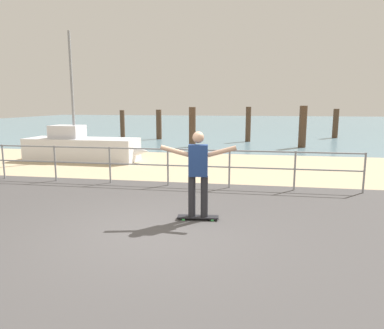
# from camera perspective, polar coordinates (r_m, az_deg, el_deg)

# --- Properties ---
(ground_plane) EXTENTS (24.00, 10.00, 0.04)m
(ground_plane) POSITION_cam_1_polar(r_m,az_deg,el_deg) (5.48, -9.07, -14.60)
(ground_plane) COLOR #474444
(ground_plane) RESTS_ON ground
(beach_strip) EXTENTS (24.00, 6.00, 0.04)m
(beach_strip) POSITION_cam_1_polar(r_m,az_deg,el_deg) (13.01, 2.40, -0.17)
(beach_strip) COLOR tan
(beach_strip) RESTS_ON ground
(sea_surface) EXTENTS (72.00, 50.00, 0.04)m
(sea_surface) POSITION_cam_1_polar(r_m,az_deg,el_deg) (40.80, 7.62, 6.55)
(sea_surface) COLOR slate
(sea_surface) RESTS_ON ground
(railing_fence) EXTENTS (11.84, 0.05, 1.05)m
(railing_fence) POSITION_cam_1_polar(r_m,az_deg,el_deg) (9.94, -8.63, 0.72)
(railing_fence) COLOR gray
(railing_fence) RESTS_ON ground
(sailboat) EXTENTS (4.97, 1.47, 4.95)m
(sailboat) POSITION_cam_1_polar(r_m,az_deg,el_deg) (14.58, -16.69, 2.57)
(sailboat) COLOR silver
(sailboat) RESTS_ON ground
(skateboard) EXTENTS (0.82, 0.28, 0.08)m
(skateboard) POSITION_cam_1_polar(r_m,az_deg,el_deg) (6.97, 0.97, -8.45)
(skateboard) COLOR black
(skateboard) RESTS_ON ground
(skateboarder) EXTENTS (1.45, 0.24, 1.65)m
(skateboarder) POSITION_cam_1_polar(r_m,az_deg,el_deg) (6.74, 1.00, -0.75)
(skateboarder) COLOR #26262B
(skateboarder) RESTS_ON skateboard
(groyne_post_0) EXTENTS (0.31, 0.31, 1.81)m
(groyne_post_0) POSITION_cam_1_polar(r_m,az_deg,el_deg) (24.34, -11.13, 6.45)
(groyne_post_0) COLOR #513826
(groyne_post_0) RESTS_ON ground
(groyne_post_1) EXTENTS (0.34, 0.34, 1.87)m
(groyne_post_1) POSITION_cam_1_polar(r_m,az_deg,el_deg) (22.55, -5.35, 6.41)
(groyne_post_1) COLOR #513826
(groyne_post_1) RESTS_ON ground
(groyne_post_2) EXTENTS (0.35, 0.35, 2.07)m
(groyne_post_2) POSITION_cam_1_polar(r_m,az_deg,el_deg) (18.32, 0.05, 5.99)
(groyne_post_2) COLOR #513826
(groyne_post_2) RESTS_ON ground
(groyne_post_3) EXTENTS (0.30, 0.30, 2.06)m
(groyne_post_3) POSITION_cam_1_polar(r_m,az_deg,el_deg) (21.21, 9.03, 6.38)
(groyne_post_3) COLOR #513826
(groyne_post_3) RESTS_ON ground
(groyne_post_4) EXTENTS (0.38, 0.38, 2.14)m
(groyne_post_4) POSITION_cam_1_polar(r_m,az_deg,el_deg) (19.00, 17.38, 5.79)
(groyne_post_4) COLOR #513826
(groyne_post_4) RESTS_ON ground
(groyne_post_5) EXTENTS (0.36, 0.36, 1.91)m
(groyne_post_5) POSITION_cam_1_polar(r_m,az_deg,el_deg) (25.05, 22.09, 6.12)
(groyne_post_5) COLOR #513826
(groyne_post_5) RESTS_ON ground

